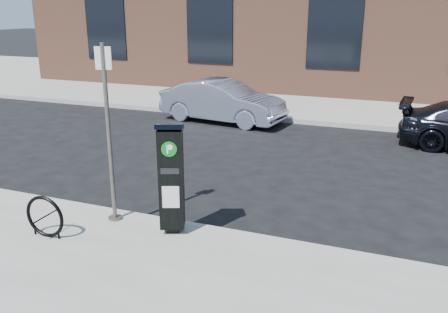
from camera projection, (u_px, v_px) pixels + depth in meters
The scene contains 8 objects.
ground at pixel (204, 234), 7.61m from camera, with size 120.00×120.00×0.00m, color black.
sidewalk_far at pixel (338, 92), 20.01m from camera, with size 60.00×12.00×0.15m, color gray.
curb_near at pixel (204, 230), 7.57m from camera, with size 60.00×0.12×0.16m, color #9E9B93.
curb_far at pixel (308, 122), 14.70m from camera, with size 60.00×0.12×0.16m, color #9E9B93.
parking_kiosk at pixel (171, 177), 7.12m from camera, with size 0.50×0.48×1.74m.
sign_pole at pixel (109, 136), 7.39m from camera, with size 0.25×0.23×2.84m.
bike_rack at pixel (45, 217), 7.11m from camera, with size 0.67×0.07×0.67m.
car_silver at pixel (223, 101), 14.89m from camera, with size 1.39×3.98×1.31m, color #98A5C1.
Camera 1 is at (2.81, -6.29, 3.48)m, focal length 38.00 mm.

